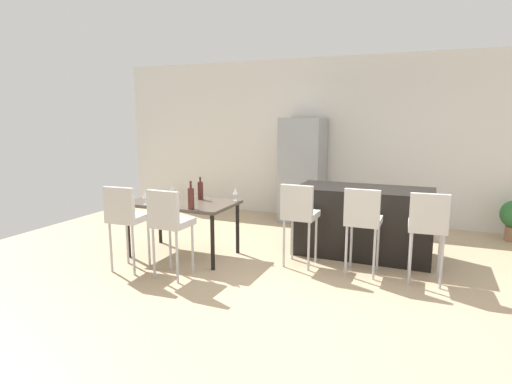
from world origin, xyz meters
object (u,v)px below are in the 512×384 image
object	(u,v)px
bar_chair_middle	(363,218)
dining_table	(183,207)
refrigerator	(303,170)
wine_glass_left	(235,191)
wine_glass_right	(172,188)
wine_glass_middle	(145,195)
dining_chair_far	(169,220)
wine_bottle_corner	(200,190)
kitchen_island	(363,221)
bar_chair_right	(428,223)
bar_chair_left	(299,212)
wine_bottle_end	(191,198)
dining_chair_near	(125,215)

from	to	relation	value
bar_chair_middle	dining_table	xyz separation A→B (m)	(-2.34, -0.17, -0.03)
bar_chair_middle	refrigerator	world-z (taller)	refrigerator
wine_glass_left	refrigerator	distance (m)	2.18
wine_glass_right	refrigerator	world-z (taller)	refrigerator
wine_glass_middle	wine_glass_right	distance (m)	0.58
dining_chair_far	wine_bottle_corner	size ratio (longest dim) A/B	3.36
dining_table	wine_glass_left	xyz separation A→B (m)	(0.61, 0.34, 0.19)
bar_chair_middle	dining_table	world-z (taller)	bar_chair_middle
kitchen_island	refrigerator	world-z (taller)	refrigerator
bar_chair_right	dining_table	xyz separation A→B (m)	(-3.04, -0.17, -0.03)
dining_table	wine_glass_left	size ratio (longest dim) A/B	8.01
wine_glass_right	dining_chair_far	bearing A→B (deg)	-58.23
dining_table	refrigerator	xyz separation A→B (m)	(0.92, 2.51, 0.25)
wine_glass_left	refrigerator	bearing A→B (deg)	82.06
kitchen_island	bar_chair_right	distance (m)	1.16
dining_chair_far	wine_bottle_corner	world-z (taller)	wine_bottle_corner
bar_chair_left	refrigerator	bearing A→B (deg)	105.58
bar_chair_middle	wine_glass_left	xyz separation A→B (m)	(-1.72, 0.17, 0.17)
dining_table	dining_chair_far	distance (m)	0.84
dining_chair_far	wine_bottle_end	size ratio (longest dim) A/B	3.02
bar_chair_left	wine_glass_right	bearing A→B (deg)	178.02
dining_chair_far	wine_glass_left	distance (m)	1.17
wine_glass_left	dining_chair_far	bearing A→B (deg)	-105.08
bar_chair_right	wine_bottle_corner	distance (m)	2.90
bar_chair_left	wine_bottle_end	xyz separation A→B (m)	(-1.22, -0.53, 0.18)
wine_bottle_corner	bar_chair_left	bearing A→B (deg)	-2.14
bar_chair_right	kitchen_island	bearing A→B (deg)	135.71
dining_table	dining_chair_near	xyz separation A→B (m)	(-0.31, -0.78, 0.03)
wine_glass_left	bar_chair_left	bearing A→B (deg)	-10.26
bar_chair_right	dining_chair_near	world-z (taller)	same
wine_bottle_corner	wine_bottle_end	size ratio (longest dim) A/B	0.90
kitchen_island	bar_chair_middle	world-z (taller)	bar_chair_middle
bar_chair_middle	wine_bottle_end	bearing A→B (deg)	-165.20
kitchen_island	dining_table	size ratio (longest dim) A/B	1.27
kitchen_island	bar_chair_middle	distance (m)	0.84
bar_chair_left	bar_chair_middle	world-z (taller)	same
dining_table	wine_glass_right	size ratio (longest dim) A/B	8.01
wine_bottle_corner	bar_chair_right	bearing A→B (deg)	-1.05
bar_chair_right	dining_chair_near	xyz separation A→B (m)	(-3.35, -0.95, 0.00)
bar_chair_left	wine_bottle_corner	xyz separation A→B (m)	(-1.42, 0.05, 0.17)
bar_chair_left	bar_chair_middle	size ratio (longest dim) A/B	1.00
kitchen_island	dining_table	bearing A→B (deg)	-156.62
wine_glass_right	bar_chair_middle	bearing A→B (deg)	-1.41
dining_table	bar_chair_middle	bearing A→B (deg)	4.16
wine_bottle_end	wine_glass_right	size ratio (longest dim) A/B	2.00
bar_chair_right	wine_glass_right	size ratio (longest dim) A/B	6.03
wine_glass_middle	wine_glass_right	bearing A→B (deg)	87.59
dining_chair_near	wine_bottle_corner	size ratio (longest dim) A/B	3.36
dining_table	wine_bottle_corner	distance (m)	0.33
dining_chair_near	wine_glass_left	bearing A→B (deg)	50.50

